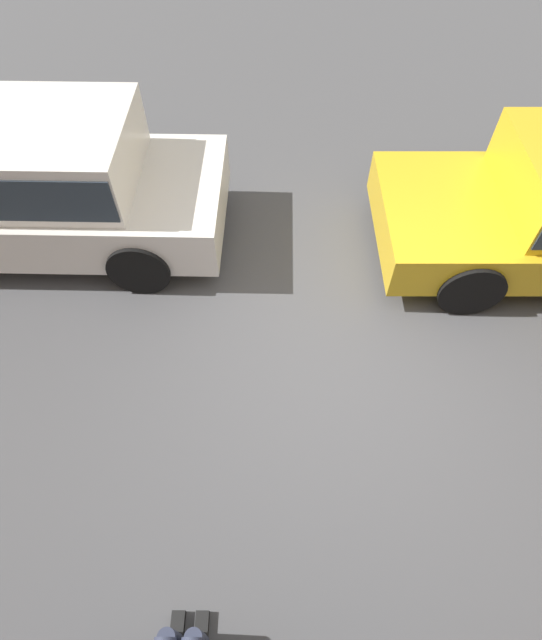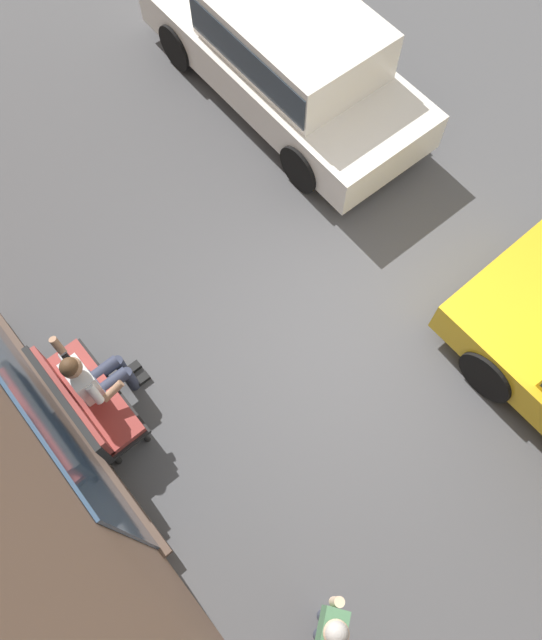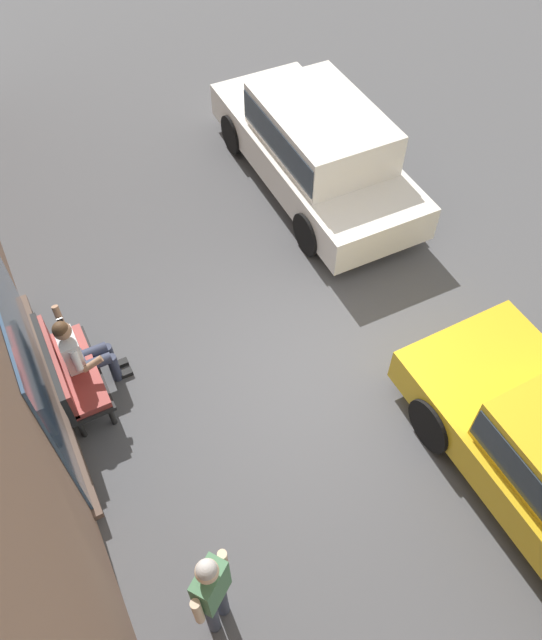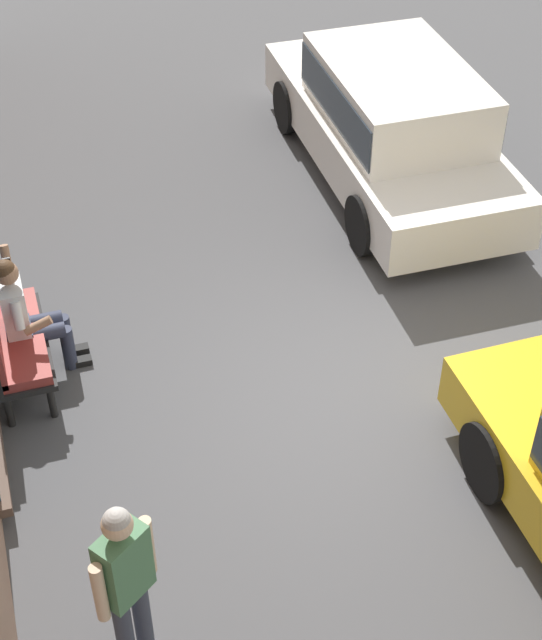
% 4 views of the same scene
% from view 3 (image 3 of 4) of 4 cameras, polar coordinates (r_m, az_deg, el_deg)
% --- Properties ---
extents(ground_plane, '(60.00, 60.00, 0.00)m').
position_cam_3_polar(ground_plane, '(8.36, 4.21, -5.31)').
color(ground_plane, '#4C4C4F').
extents(bench, '(1.40, 0.55, 0.98)m').
position_cam_3_polar(bench, '(8.14, -18.08, -4.39)').
color(bench, black).
rests_on(bench, ground_plane).
extents(person_on_phone, '(0.73, 0.74, 1.32)m').
position_cam_3_polar(person_on_phone, '(8.08, -17.01, -2.82)').
color(person_on_phone, '#2D3347').
rests_on(person_on_phone, ground_plane).
extents(parked_car_mid, '(4.57, 1.91, 1.54)m').
position_cam_3_polar(parked_car_mid, '(10.50, 4.19, 15.76)').
color(parked_car_mid, white).
rests_on(parked_car_mid, ground_plane).
extents(pedestrian_standing, '(0.37, 0.46, 1.73)m').
position_cam_3_polar(pedestrian_standing, '(6.21, -5.41, -23.40)').
color(pedestrian_standing, '#383D4C').
rests_on(pedestrian_standing, ground_plane).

